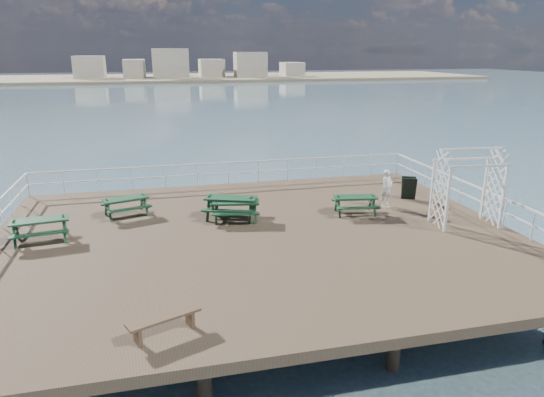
{
  "coord_description": "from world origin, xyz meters",
  "views": [
    {
      "loc": [
        -3.22,
        -15.52,
        6.16
      ],
      "look_at": [
        0.64,
        0.57,
        1.1
      ],
      "focal_mm": 32.0,
      "sensor_mm": 36.0,
      "label": 1
    }
  ],
  "objects_px": {
    "picnic_table_b": "(126,203)",
    "person": "(387,188)",
    "trellis_arbor": "(467,191)",
    "picnic_table_a": "(40,225)",
    "picnic_table_d": "(231,203)",
    "flat_bench_far": "(164,320)",
    "picnic_table_e": "(355,201)",
    "picnic_table_c": "(236,206)"
  },
  "relations": [
    {
      "from": "person",
      "to": "picnic_table_b",
      "type": "bearing_deg",
      "value": 153.6
    },
    {
      "from": "person",
      "to": "picnic_table_d",
      "type": "bearing_deg",
      "value": 160.05
    },
    {
      "from": "picnic_table_b",
      "to": "person",
      "type": "xyz_separation_m",
      "value": [
        10.35,
        -1.29,
        0.25
      ]
    },
    {
      "from": "picnic_table_c",
      "to": "trellis_arbor",
      "type": "distance_m",
      "value": 8.49
    },
    {
      "from": "picnic_table_a",
      "to": "flat_bench_far",
      "type": "xyz_separation_m",
      "value": [
        3.9,
        -6.76,
        -0.2
      ]
    },
    {
      "from": "picnic_table_e",
      "to": "picnic_table_b",
      "type": "bearing_deg",
      "value": 177.27
    },
    {
      "from": "picnic_table_c",
      "to": "flat_bench_far",
      "type": "xyz_separation_m",
      "value": [
        -2.85,
        -7.31,
        -0.18
      ]
    },
    {
      "from": "picnic_table_a",
      "to": "flat_bench_far",
      "type": "relative_size",
      "value": 1.16
    },
    {
      "from": "picnic_table_c",
      "to": "picnic_table_b",
      "type": "bearing_deg",
      "value": 169.78
    },
    {
      "from": "picnic_table_a",
      "to": "picnic_table_d",
      "type": "distance_m",
      "value": 6.65
    },
    {
      "from": "picnic_table_b",
      "to": "picnic_table_e",
      "type": "bearing_deg",
      "value": -29.08
    },
    {
      "from": "flat_bench_far",
      "to": "picnic_table_a",
      "type": "bearing_deg",
      "value": 97.98
    },
    {
      "from": "picnic_table_a",
      "to": "flat_bench_far",
      "type": "height_order",
      "value": "picnic_table_a"
    },
    {
      "from": "person",
      "to": "flat_bench_far",
      "type": "bearing_deg",
      "value": -159.75
    },
    {
      "from": "picnic_table_a",
      "to": "person",
      "type": "relative_size",
      "value": 1.28
    },
    {
      "from": "picnic_table_c",
      "to": "flat_bench_far",
      "type": "bearing_deg",
      "value": -100.98
    },
    {
      "from": "picnic_table_b",
      "to": "trellis_arbor",
      "type": "height_order",
      "value": "trellis_arbor"
    },
    {
      "from": "picnic_table_c",
      "to": "picnic_table_a",
      "type": "bearing_deg",
      "value": -165.08
    },
    {
      "from": "picnic_table_a",
      "to": "picnic_table_d",
      "type": "xyz_separation_m",
      "value": [
        6.6,
        0.85,
        0.04
      ]
    },
    {
      "from": "picnic_table_a",
      "to": "picnic_table_b",
      "type": "bearing_deg",
      "value": 30.14
    },
    {
      "from": "picnic_table_b",
      "to": "picnic_table_e",
      "type": "xyz_separation_m",
      "value": [
        8.74,
        -1.87,
        -0.01
      ]
    },
    {
      "from": "picnic_table_d",
      "to": "picnic_table_e",
      "type": "distance_m",
      "value": 4.87
    },
    {
      "from": "picnic_table_c",
      "to": "picnic_table_e",
      "type": "relative_size",
      "value": 1.06
    },
    {
      "from": "picnic_table_c",
      "to": "flat_bench_far",
      "type": "relative_size",
      "value": 1.15
    },
    {
      "from": "picnic_table_e",
      "to": "picnic_table_d",
      "type": "bearing_deg",
      "value": -178.37
    },
    {
      "from": "flat_bench_far",
      "to": "picnic_table_b",
      "type": "bearing_deg",
      "value": 75.89
    },
    {
      "from": "picnic_table_e",
      "to": "person",
      "type": "xyz_separation_m",
      "value": [
        1.61,
        0.58,
        0.26
      ]
    },
    {
      "from": "trellis_arbor",
      "to": "person",
      "type": "relative_size",
      "value": 1.86
    },
    {
      "from": "picnic_table_a",
      "to": "picnic_table_d",
      "type": "relative_size",
      "value": 0.84
    },
    {
      "from": "picnic_table_e",
      "to": "person",
      "type": "relative_size",
      "value": 1.2
    },
    {
      "from": "picnic_table_d",
      "to": "person",
      "type": "xyz_separation_m",
      "value": [
        6.43,
        -0.07,
        0.17
      ]
    },
    {
      "from": "picnic_table_b",
      "to": "flat_bench_far",
      "type": "relative_size",
      "value": 1.17
    },
    {
      "from": "picnic_table_c",
      "to": "picnic_table_e",
      "type": "xyz_separation_m",
      "value": [
        4.68,
        -0.35,
        -0.03
      ]
    },
    {
      "from": "picnic_table_e",
      "to": "person",
      "type": "bearing_deg",
      "value": 29.23
    },
    {
      "from": "picnic_table_a",
      "to": "picnic_table_b",
      "type": "distance_m",
      "value": 3.38
    },
    {
      "from": "picnic_table_a",
      "to": "picnic_table_e",
      "type": "bearing_deg",
      "value": -6.56
    },
    {
      "from": "picnic_table_a",
      "to": "person",
      "type": "distance_m",
      "value": 13.05
    },
    {
      "from": "picnic_table_b",
      "to": "picnic_table_e",
      "type": "height_order",
      "value": "picnic_table_b"
    },
    {
      "from": "trellis_arbor",
      "to": "person",
      "type": "height_order",
      "value": "trellis_arbor"
    },
    {
      "from": "picnic_table_a",
      "to": "picnic_table_b",
      "type": "relative_size",
      "value": 0.99
    },
    {
      "from": "picnic_table_b",
      "to": "picnic_table_a",
      "type": "bearing_deg",
      "value": -159.33
    },
    {
      "from": "picnic_table_a",
      "to": "picnic_table_c",
      "type": "height_order",
      "value": "picnic_table_a"
    }
  ]
}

